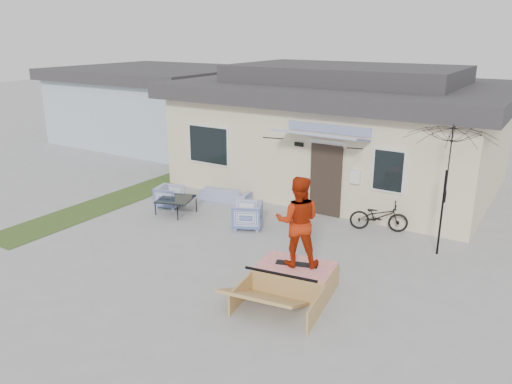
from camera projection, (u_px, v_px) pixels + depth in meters
The scene contains 13 objects.
ground at pixel (204, 263), 11.72m from camera, with size 90.00×90.00×0.00m, color #959595.
grass_strip at pixel (113, 201), 15.97m from camera, with size 1.40×8.00×0.01m, color #31481D.
house at pixel (343, 127), 17.58m from camera, with size 10.80×8.49×4.10m.
neighbor_house at pixel (158, 103), 24.57m from camera, with size 8.60×7.60×3.50m.
loveseat at pixel (225, 192), 15.93m from camera, with size 1.58×0.46×0.62m, color #4054A1.
armchair_left at pixel (169, 195), 15.37m from camera, with size 0.71×0.66×0.73m, color #4054A1.
armchair_right at pixel (247, 214), 13.73m from camera, with size 0.77×0.72×0.79m, color #4054A1.
coffee_table at pixel (176, 206), 14.85m from camera, with size 0.95×0.95×0.47m, color black.
bicycle at pixel (379, 213), 13.51m from camera, with size 0.54×1.54×0.99m, color black.
patio_umbrella at pixel (445, 185), 11.67m from camera, with size 2.65×2.57×2.20m.
skate_ramp at pixel (296, 277), 10.51m from camera, with size 1.55×2.06×0.52m, color #AC8349, non-canonical shape.
skateboard at pixel (297, 263), 10.47m from camera, with size 0.88×0.22×0.05m, color black.
skater at pixel (298, 220), 10.17m from camera, with size 0.92×0.71×1.89m, color #A72308.
Camera 1 is at (6.70, -8.39, 5.15)m, focal length 35.40 mm.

